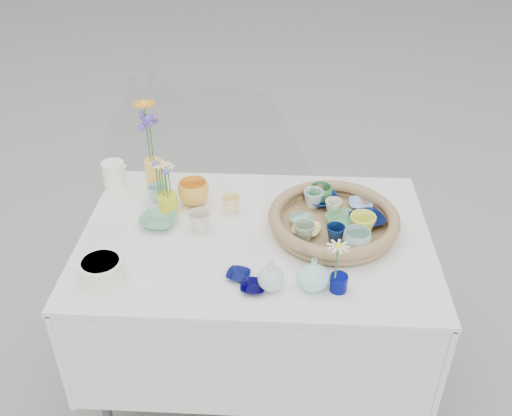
{
  "coord_description": "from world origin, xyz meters",
  "views": [
    {
      "loc": [
        0.09,
        -1.65,
        1.99
      ],
      "look_at": [
        0.0,
        0.02,
        0.87
      ],
      "focal_mm": 40.0,
      "sensor_mm": 36.0,
      "label": 1
    }
  ],
  "objects_px": {
    "bud_vase_seafoam": "(313,273)",
    "tall_vase_yellow": "(155,175)",
    "display_table": "(256,376)",
    "wicker_tray": "(333,221)"
  },
  "relations": [
    {
      "from": "display_table",
      "to": "tall_vase_yellow",
      "type": "distance_m",
      "value": 0.98
    },
    {
      "from": "display_table",
      "to": "tall_vase_yellow",
      "type": "bearing_deg",
      "value": 145.2
    },
    {
      "from": "display_table",
      "to": "tall_vase_yellow",
      "type": "height_order",
      "value": "tall_vase_yellow"
    },
    {
      "from": "bud_vase_seafoam",
      "to": "tall_vase_yellow",
      "type": "xyz_separation_m",
      "value": [
        -0.62,
        0.56,
        0.01
      ]
    },
    {
      "from": "bud_vase_seafoam",
      "to": "display_table",
      "type": "bearing_deg",
      "value": 126.39
    },
    {
      "from": "wicker_tray",
      "to": "bud_vase_seafoam",
      "type": "relative_size",
      "value": 4.27
    },
    {
      "from": "display_table",
      "to": "bud_vase_seafoam",
      "type": "xyz_separation_m",
      "value": [
        0.2,
        -0.27,
        0.82
      ]
    },
    {
      "from": "display_table",
      "to": "bud_vase_seafoam",
      "type": "bearing_deg",
      "value": -53.61
    },
    {
      "from": "display_table",
      "to": "wicker_tray",
      "type": "bearing_deg",
      "value": 10.12
    },
    {
      "from": "bud_vase_seafoam",
      "to": "tall_vase_yellow",
      "type": "relative_size",
      "value": 0.84
    }
  ]
}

